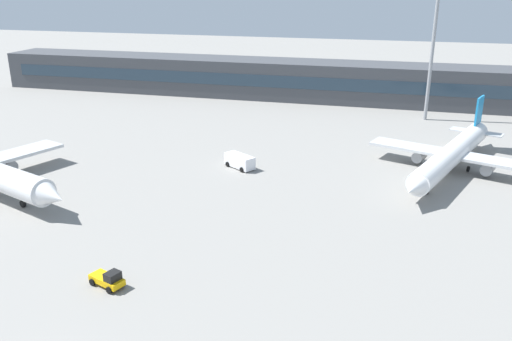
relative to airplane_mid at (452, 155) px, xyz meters
name	(u,v)px	position (x,y,z in m)	size (l,w,h in m)	color
ground_plane	(215,187)	(-32.34, -14.90, -2.78)	(400.00, 400.00, 0.00)	gray
terminal_building	(298,80)	(-32.34, 46.24, 1.72)	(154.30, 12.13, 9.00)	#3F4247
airplane_mid	(452,155)	(0.00, 0.00, 0.00)	(25.45, 35.56, 9.12)	white
baggage_tug_yellow	(108,279)	(-33.49, -42.02, -1.98)	(3.90, 2.76, 1.75)	#F2B20C
service_van_white	(240,161)	(-31.24, -6.32, -1.67)	(5.45, 4.50, 2.08)	white
floodlight_tower_west	(434,36)	(-2.72, 32.57, 14.25)	(3.20, 0.80, 29.90)	gray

